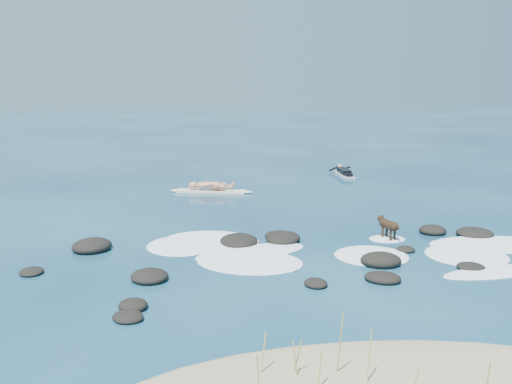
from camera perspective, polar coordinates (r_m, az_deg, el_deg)
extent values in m
plane|color=#0A2642|center=(16.40, 3.98, -5.70)|extent=(160.00, 160.00, 0.00)
cylinder|color=#9D9B4C|center=(8.77, 6.32, -17.79)|extent=(0.11, 0.10, 0.74)
cylinder|color=#9D9B4C|center=(9.00, 11.21, -16.29)|extent=(0.11, 0.10, 0.98)
cylinder|color=#9D9B4C|center=(9.12, 8.36, -15.14)|extent=(0.06, 0.20, 1.16)
cylinder|color=#9D9B4C|center=(9.19, 4.13, -16.37)|extent=(0.15, 0.14, 0.72)
cylinder|color=#9D9B4C|center=(9.24, 0.71, -16.08)|extent=(0.13, 0.15, 0.75)
cylinder|color=#9D9B4C|center=(9.08, 3.96, -16.64)|extent=(0.14, 0.09, 0.75)
cylinder|color=#9D9B4C|center=(8.64, 0.23, -18.04)|extent=(0.08, 0.15, 0.78)
ellipsoid|color=black|center=(17.11, 2.75, -4.65)|extent=(1.44, 1.53, 0.36)
ellipsoid|color=black|center=(11.93, -12.58, -12.25)|extent=(0.59, 0.49, 0.19)
ellipsoid|color=black|center=(18.82, 17.25, -3.70)|extent=(1.02, 1.00, 0.36)
ellipsoid|color=black|center=(14.13, 12.55, -8.40)|extent=(1.12, 1.04, 0.29)
ellipsoid|color=black|center=(12.04, -12.73, -12.03)|extent=(0.62, 0.57, 0.20)
ellipsoid|color=black|center=(15.39, -21.54, -7.42)|extent=(0.70, 0.79, 0.17)
ellipsoid|color=black|center=(13.58, 5.99, -9.09)|extent=(0.67, 0.72, 0.22)
ellipsoid|color=black|center=(15.67, 20.69, -7.03)|extent=(0.93, 0.93, 0.19)
ellipsoid|color=black|center=(15.34, 12.37, -6.71)|extent=(1.11, 0.98, 0.42)
ellipsoid|color=black|center=(16.85, -1.74, -4.90)|extent=(1.21, 1.39, 0.35)
ellipsoid|color=black|center=(12.50, -12.20, -11.03)|extent=(0.84, 0.86, 0.27)
ellipsoid|color=black|center=(18.97, 21.03, -3.87)|extent=(1.52, 1.52, 0.31)
ellipsoid|color=black|center=(14.12, -10.60, -8.30)|extent=(1.18, 1.22, 0.33)
ellipsoid|color=black|center=(16.70, 14.76, -5.57)|extent=(0.52, 0.56, 0.18)
ellipsoid|color=black|center=(16.90, -16.09, -5.22)|extent=(1.48, 1.54, 0.43)
ellipsoid|color=black|center=(17.50, 2.36, -4.37)|extent=(0.96, 0.82, 0.28)
ellipsoid|color=white|center=(15.69, -2.77, -6.42)|extent=(2.11, 2.33, 0.12)
ellipsoid|color=white|center=(18.13, 22.53, -4.86)|extent=(3.81, 2.04, 0.12)
ellipsoid|color=white|center=(16.02, 11.46, -6.27)|extent=(2.38, 2.32, 0.12)
ellipsoid|color=white|center=(16.03, -0.47, -6.03)|extent=(3.58, 2.37, 0.12)
ellipsoid|color=white|center=(17.15, -4.53, -4.92)|extent=(3.56, 3.22, 0.12)
ellipsoid|color=white|center=(15.20, -0.63, -6.99)|extent=(3.45, 3.03, 0.12)
ellipsoid|color=white|center=(16.77, -7.54, -5.35)|extent=(2.35, 2.49, 0.12)
ellipsoid|color=white|center=(16.79, 20.30, -5.94)|extent=(2.65, 2.62, 0.12)
ellipsoid|color=white|center=(15.67, 23.13, -7.35)|extent=(3.33, 1.47, 0.12)
ellipsoid|color=white|center=(17.77, 12.98, -4.61)|extent=(1.10, 0.90, 0.12)
cube|color=#F2E0C1|center=(24.58, -4.51, 0.07)|extent=(3.04, 1.26, 0.10)
ellipsoid|color=#F2E0C1|center=(24.34, -1.07, -0.01)|extent=(0.66, 0.46, 0.11)
ellipsoid|color=#F2E0C1|center=(24.91, -7.87, 0.14)|extent=(0.66, 0.46, 0.11)
imported|color=tan|center=(24.41, -4.54, 2.41)|extent=(0.61, 0.79, 1.93)
cube|color=silver|center=(29.36, 8.78, 1.76)|extent=(0.56, 2.34, 0.08)
ellipsoid|color=silver|center=(30.48, 8.25, 2.12)|extent=(0.29, 0.51, 0.09)
cube|color=black|center=(29.34, 8.79, 2.07)|extent=(0.44, 1.44, 0.23)
sphere|color=tan|center=(30.11, 8.41, 2.55)|extent=(0.25, 0.25, 0.24)
cylinder|color=black|center=(30.22, 7.79, 2.34)|extent=(0.58, 0.31, 0.26)
cylinder|color=black|center=(30.36, 8.88, 2.35)|extent=(0.58, 0.32, 0.26)
cube|color=black|center=(28.58, 9.18, 1.74)|extent=(0.37, 0.59, 0.15)
cylinder|color=black|center=(17.56, 13.15, -3.21)|extent=(0.43, 0.62, 0.27)
sphere|color=black|center=(17.76, 12.66, -3.03)|extent=(0.36, 0.36, 0.29)
sphere|color=black|center=(17.36, 13.66, -3.39)|extent=(0.33, 0.33, 0.26)
sphere|color=black|center=(17.86, 12.36, -2.61)|extent=(0.26, 0.26, 0.21)
cone|color=black|center=(17.96, 12.13, -2.57)|extent=(0.14, 0.15, 0.11)
cone|color=black|center=(17.80, 12.25, -2.38)|extent=(0.11, 0.09, 0.10)
cone|color=black|center=(17.87, 12.53, -2.34)|extent=(0.11, 0.09, 0.10)
cylinder|color=black|center=(17.74, 12.54, -4.02)|extent=(0.09, 0.09, 0.37)
cylinder|color=black|center=(17.83, 12.93, -3.97)|extent=(0.09, 0.09, 0.37)
cylinder|color=black|center=(17.44, 13.30, -4.32)|extent=(0.09, 0.09, 0.37)
cylinder|color=black|center=(17.53, 13.69, -4.26)|extent=(0.09, 0.09, 0.37)
cylinder|color=black|center=(17.25, 13.92, -3.33)|extent=(0.13, 0.27, 0.16)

